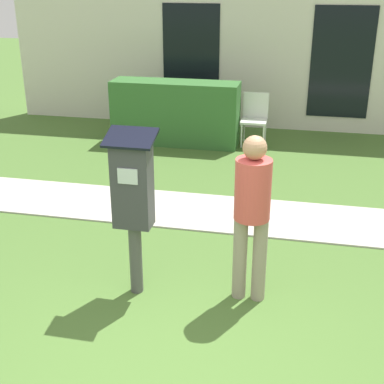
# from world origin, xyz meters

# --- Properties ---
(ground_plane) EXTENTS (40.00, 40.00, 0.00)m
(ground_plane) POSITION_xyz_m (0.00, 0.00, 0.00)
(ground_plane) COLOR #476B2D
(sidewalk) EXTENTS (12.00, 1.10, 0.02)m
(sidewalk) POSITION_xyz_m (0.00, 3.02, 0.01)
(sidewalk) COLOR #B7B2A8
(sidewalk) RESTS_ON ground
(building_facade) EXTENTS (10.00, 0.26, 3.20)m
(building_facade) POSITION_xyz_m (0.00, 7.28, 1.60)
(building_facade) COLOR silver
(building_facade) RESTS_ON ground
(parking_meter) EXTENTS (0.44, 0.31, 1.59)m
(parking_meter) POSITION_xyz_m (-0.61, 1.11, 1.02)
(parking_meter) COLOR #4C4C4C
(parking_meter) RESTS_ON ground
(person_standing) EXTENTS (0.32, 0.32, 1.58)m
(person_standing) POSITION_xyz_m (0.44, 1.23, 0.93)
(person_standing) COLOR gray
(person_standing) RESTS_ON ground
(outdoor_chair_left) EXTENTS (0.44, 0.44, 0.90)m
(outdoor_chair_left) POSITION_xyz_m (-0.99, 6.09, 0.53)
(outdoor_chair_left) COLOR white
(outdoor_chair_left) RESTS_ON ground
(outdoor_chair_middle) EXTENTS (0.44, 0.44, 0.90)m
(outdoor_chair_middle) POSITION_xyz_m (-0.03, 6.09, 0.53)
(outdoor_chair_middle) COLOR white
(outdoor_chair_middle) RESTS_ON ground
(hedge_row) EXTENTS (2.22, 0.60, 1.10)m
(hedge_row) POSITION_xyz_m (-1.40, 5.84, 0.55)
(hedge_row) COLOR #33662D
(hedge_row) RESTS_ON ground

